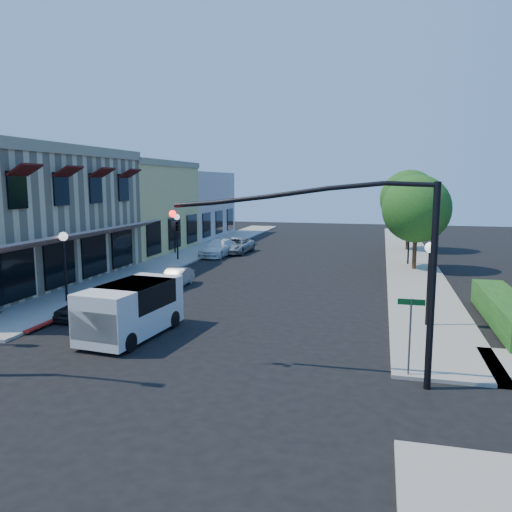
% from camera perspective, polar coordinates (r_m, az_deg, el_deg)
% --- Properties ---
extents(ground, '(120.00, 120.00, 0.00)m').
position_cam_1_polar(ground, '(15.86, -11.70, -13.90)').
color(ground, black).
rests_on(ground, ground).
extents(sidewalk_left, '(3.50, 50.00, 0.12)m').
position_cam_1_polar(sidewalk_left, '(43.37, -6.64, 0.56)').
color(sidewalk_left, gray).
rests_on(sidewalk_left, ground).
extents(sidewalk_right, '(3.50, 50.00, 0.12)m').
position_cam_1_polar(sidewalk_right, '(40.65, 17.10, -0.29)').
color(sidewalk_right, gray).
rests_on(sidewalk_right, ground).
extents(curb_red_strip, '(0.25, 10.00, 0.06)m').
position_cam_1_polar(curb_red_strip, '(25.76, -17.85, -5.38)').
color(curb_red_strip, maroon).
rests_on(curb_red_strip, ground).
extents(yellow_stucco_building, '(10.00, 12.00, 7.60)m').
position_cam_1_polar(yellow_stucco_building, '(44.98, -15.29, 5.39)').
color(yellow_stucco_building, tan).
rests_on(yellow_stucco_building, ground).
extents(pink_stucco_building, '(10.00, 12.00, 7.00)m').
position_cam_1_polar(pink_stucco_building, '(55.75, -9.21, 5.81)').
color(pink_stucco_building, beige).
rests_on(pink_stucco_building, ground).
extents(hedge, '(1.40, 8.00, 1.10)m').
position_cam_1_polar(hedge, '(23.52, 26.53, -7.19)').
color(hedge, '#174D16').
rests_on(hedge, ground).
extents(street_tree_a, '(4.56, 4.56, 6.48)m').
position_cam_1_polar(street_tree_a, '(35.27, 17.88, 5.15)').
color(street_tree_a, black).
rests_on(street_tree_a, ground).
extents(street_tree_b, '(4.94, 4.94, 7.02)m').
position_cam_1_polar(street_tree_b, '(45.23, 17.10, 6.28)').
color(street_tree_b, black).
rests_on(street_tree_b, ground).
extents(signal_mast_arm, '(8.01, 0.39, 6.00)m').
position_cam_1_polar(signal_mast_arm, '(14.78, 11.41, 0.92)').
color(signal_mast_arm, black).
rests_on(signal_mast_arm, ground).
extents(street_name_sign, '(0.80, 0.06, 2.50)m').
position_cam_1_polar(street_name_sign, '(15.97, 17.23, -7.50)').
color(street_name_sign, '#595B5E').
rests_on(street_name_sign, ground).
extents(lamppost_left_near, '(0.44, 0.44, 3.57)m').
position_cam_1_polar(lamppost_left_near, '(26.15, -21.10, 0.76)').
color(lamppost_left_near, black).
rests_on(lamppost_left_near, ground).
extents(lamppost_left_far, '(0.44, 0.44, 3.57)m').
position_cam_1_polar(lamppost_left_far, '(38.37, -9.01, 3.51)').
color(lamppost_left_far, black).
rests_on(lamppost_left_far, ground).
extents(lamppost_right_near, '(0.44, 0.44, 3.57)m').
position_cam_1_polar(lamppost_right_near, '(21.49, 19.22, -0.71)').
color(lamppost_right_near, black).
rests_on(lamppost_right_near, ground).
extents(lamppost_right_far, '(0.44, 0.44, 3.57)m').
position_cam_1_polar(lamppost_right_far, '(37.34, 17.12, 3.10)').
color(lamppost_right_far, black).
rests_on(lamppost_right_far, ground).
extents(white_van, '(2.47, 4.86, 2.08)m').
position_cam_1_polar(white_van, '(19.99, -14.13, -5.63)').
color(white_van, silver).
rests_on(white_van, ground).
extents(parked_car_a, '(1.43, 3.20, 1.07)m').
position_cam_1_polar(parked_car_a, '(23.63, -19.02, -5.34)').
color(parked_car_a, black).
rests_on(parked_car_a, ground).
extents(parked_car_b, '(1.21, 3.25, 1.06)m').
position_cam_1_polar(parked_car_b, '(29.02, -9.14, -2.48)').
color(parked_car_b, '#A6A8AB').
rests_on(parked_car_b, ground).
extents(parked_car_c, '(2.41, 4.84, 1.35)m').
position_cam_1_polar(parked_car_c, '(40.53, -4.30, 0.92)').
color(parked_car_c, white).
rests_on(parked_car_c, ground).
extents(parked_car_d, '(2.40, 4.71, 1.27)m').
position_cam_1_polar(parked_car_d, '(42.24, -2.28, 1.19)').
color(parked_car_d, '#9C9FA1').
rests_on(parked_car_d, ground).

